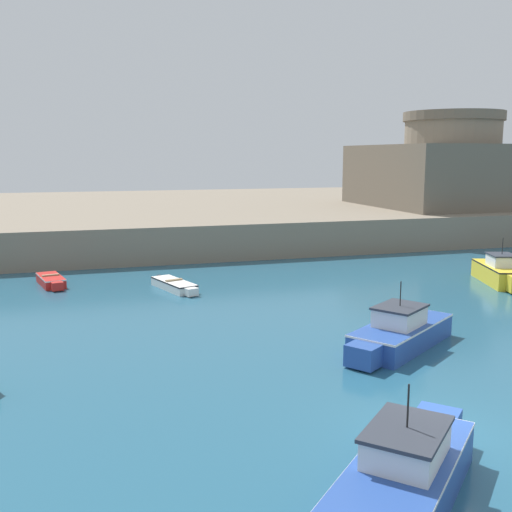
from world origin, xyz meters
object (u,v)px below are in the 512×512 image
motorboat_yellow_3 (500,272)px  motorboat_blue_5 (399,332)px  dinghy_red_0 (51,280)px  motorboat_blue_8 (404,476)px  fortress (451,170)px  dinghy_white_4 (175,285)px

motorboat_yellow_3 → motorboat_blue_5: motorboat_yellow_3 is taller
dinghy_red_0 → motorboat_yellow_3: 24.40m
dinghy_red_0 → motorboat_blue_5: (12.53, -14.81, 0.30)m
dinghy_red_0 → motorboat_yellow_3: motorboat_yellow_3 is taller
motorboat_yellow_3 → motorboat_blue_5: size_ratio=0.93×
motorboat_blue_8 → fortress: fortress is taller
dinghy_white_4 → fortress: (27.73, 16.46, 5.37)m
motorboat_yellow_3 → motorboat_blue_5: bearing=-143.2°
motorboat_yellow_3 → dinghy_white_4: (-17.27, 3.69, -0.37)m
dinghy_red_0 → motorboat_blue_8: size_ratio=0.62×
dinghy_red_0 → dinghy_white_4: 6.87m
dinghy_red_0 → motorboat_yellow_3: bearing=-15.7°
motorboat_blue_8 → dinghy_white_4: bearing=93.5°
dinghy_red_0 → motorboat_yellow_3: size_ratio=0.64×
motorboat_yellow_3 → fortress: bearing=62.6°
fortress → motorboat_yellow_3: bearing=-117.4°
dinghy_white_4 → dinghy_red_0: bearing=154.8°
dinghy_white_4 → motorboat_blue_5: (6.31, -11.88, 0.33)m
dinghy_red_0 → motorboat_blue_8: 24.81m
motorboat_blue_5 → motorboat_blue_8: size_ratio=1.04×
dinghy_white_4 → motorboat_blue_8: motorboat_blue_8 is taller
motorboat_yellow_3 → dinghy_white_4: size_ratio=1.31×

